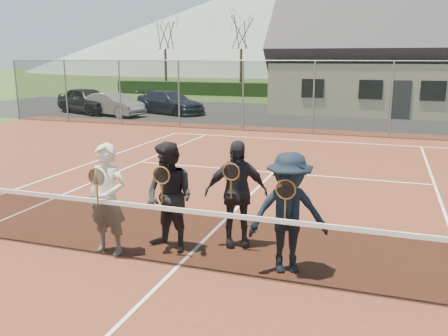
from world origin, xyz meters
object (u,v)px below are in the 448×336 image
(car_a, at_px, (88,100))
(clubhouse, at_px, (413,42))
(car_b, at_px, (113,104))
(player_d, at_px, (289,213))
(car_c, at_px, (170,103))
(tennis_net, at_px, (177,235))
(player_c, at_px, (236,193))
(player_a, at_px, (108,199))
(player_b, at_px, (170,197))

(car_a, bearing_deg, clubhouse, -45.50)
(car_b, distance_m, player_d, 20.65)
(clubhouse, bearing_deg, car_a, -158.54)
(car_c, bearing_deg, player_d, -130.02)
(car_c, relative_size, tennis_net, 0.38)
(player_c, bearing_deg, car_a, 130.99)
(player_a, bearing_deg, car_a, 125.40)
(car_b, distance_m, clubhouse, 17.37)
(car_a, relative_size, player_d, 2.41)
(tennis_net, height_order, player_a, player_a)
(player_a, bearing_deg, player_d, 4.89)
(clubhouse, relative_size, player_d, 8.67)
(car_b, height_order, player_d, player_d)
(car_b, relative_size, player_a, 2.12)
(player_b, height_order, player_d, same)
(car_c, relative_size, clubhouse, 0.28)
(tennis_net, bearing_deg, car_b, 124.39)
(car_b, xyz_separation_m, player_d, (12.90, -16.12, 0.29))
(car_b, bearing_deg, player_c, -126.99)
(player_b, xyz_separation_m, player_d, (1.98, -0.17, -0.00))
(car_a, xyz_separation_m, player_d, (14.96, -16.77, 0.18))
(car_b, relative_size, tennis_net, 0.33)
(player_d, bearing_deg, clubhouse, 84.17)
(tennis_net, relative_size, player_b, 6.49)
(player_b, relative_size, player_c, 1.00)
(player_a, bearing_deg, car_c, 112.28)
(tennis_net, height_order, player_b, player_b)
(player_c, distance_m, player_d, 1.27)
(tennis_net, xyz_separation_m, player_d, (1.59, 0.41, 0.38))
(clubhouse, bearing_deg, car_b, -153.98)
(car_c, relative_size, player_a, 2.46)
(car_a, xyz_separation_m, tennis_net, (13.36, -17.17, -0.20))
(player_a, bearing_deg, player_b, 25.25)
(car_c, height_order, clubhouse, clubhouse)
(clubhouse, xyz_separation_m, player_b, (-4.38, -23.42, -3.07))
(car_c, relative_size, player_d, 2.46)
(clubhouse, height_order, player_d, clubhouse)
(car_a, xyz_separation_m, player_c, (13.93, -16.03, 0.18))
(car_a, distance_m, car_b, 2.16)
(player_a, bearing_deg, clubhouse, 77.53)
(clubhouse, bearing_deg, tennis_net, -99.46)
(player_c, relative_size, player_d, 1.00)
(car_b, height_order, clubhouse, clubhouse)
(player_b, bearing_deg, car_c, 115.13)
(tennis_net, height_order, clubhouse, clubhouse)
(car_c, distance_m, player_c, 19.65)
(car_c, distance_m, player_a, 19.75)
(clubhouse, relative_size, player_c, 8.67)
(car_b, relative_size, player_c, 2.12)
(player_c, xyz_separation_m, player_d, (1.03, -0.74, -0.00))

